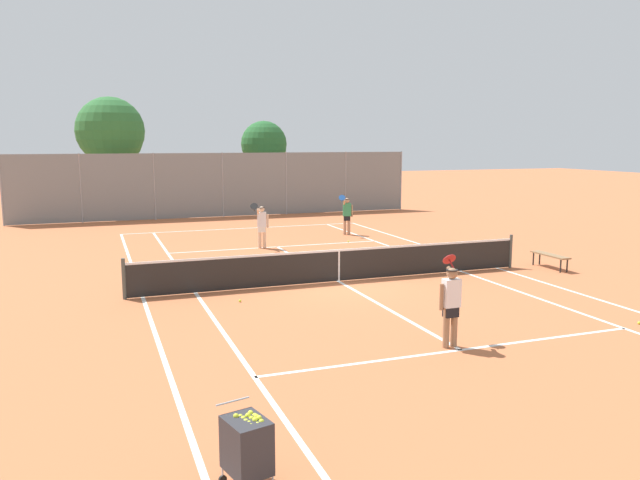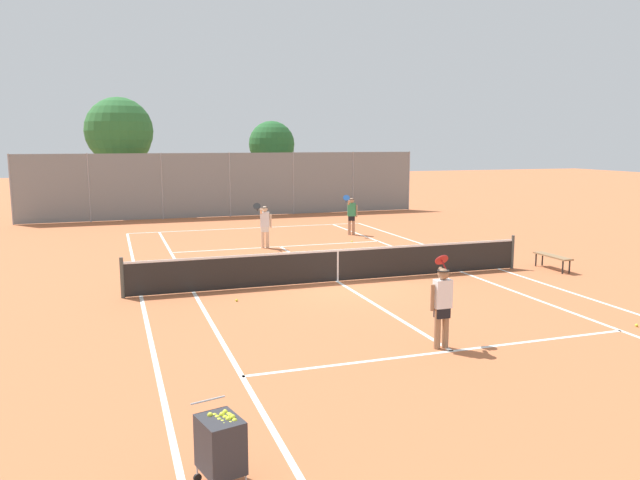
{
  "view_description": "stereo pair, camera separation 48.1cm",
  "coord_description": "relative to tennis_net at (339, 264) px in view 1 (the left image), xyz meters",
  "views": [
    {
      "loc": [
        -6.6,
        -16.41,
        4.03
      ],
      "look_at": [
        -0.03,
        1.5,
        1.0
      ],
      "focal_mm": 35.0,
      "sensor_mm": 36.0,
      "label": 1
    },
    {
      "loc": [
        -6.14,
        -16.57,
        4.03
      ],
      "look_at": [
        -0.03,
        1.5,
        1.0
      ],
      "focal_mm": 35.0,
      "sensor_mm": 36.0,
      "label": 2
    }
  ],
  "objects": [
    {
      "name": "courtside_bench",
      "position": [
        7.04,
        -0.57,
        -0.1
      ],
      "size": [
        0.36,
        1.5,
        0.47
      ],
      "color": "olive",
      "rests_on": "ground"
    },
    {
      "name": "loose_tennis_ball_3",
      "position": [
        -3.22,
        -1.31,
        -0.48
      ],
      "size": [
        0.07,
        0.07,
        0.07
      ],
      "primitive_type": "sphere",
      "color": "#D1DB33",
      "rests_on": "ground"
    },
    {
      "name": "player_near_side",
      "position": [
        -0.11,
        -6.15,
        0.42
      ],
      "size": [
        0.66,
        0.74,
        1.77
      ],
      "color": "#936B4C",
      "rests_on": "ground"
    },
    {
      "name": "player_far_left",
      "position": [
        -0.62,
        6.3,
        0.42
      ],
      "size": [
        0.81,
        0.7,
        1.77
      ],
      "color": "beige",
      "rests_on": "ground"
    },
    {
      "name": "player_far_right",
      "position": [
        3.74,
        8.41,
        0.42
      ],
      "size": [
        0.82,
        0.7,
        1.77
      ],
      "color": "tan",
      "rests_on": "ground"
    },
    {
      "name": "tree_behind_right",
      "position": [
        3.08,
        19.26,
        3.27
      ],
      "size": [
        2.72,
        2.66,
        5.2
      ],
      "color": "brown",
      "rests_on": "ground"
    },
    {
      "name": "tree_behind_left",
      "position": [
        -5.39,
        19.58,
        3.94
      ],
      "size": [
        3.64,
        3.64,
        6.4
      ],
      "color": "brown",
      "rests_on": "ground"
    },
    {
      "name": "loose_tennis_ball_0",
      "position": [
        3.01,
        6.48,
        -0.48
      ],
      "size": [
        0.07,
        0.07,
        0.07
      ],
      "primitive_type": "sphere",
      "color": "#D1DB33",
      "rests_on": "ground"
    },
    {
      "name": "ball_cart",
      "position": [
        -5.06,
        -9.75,
        0.03
      ],
      "size": [
        0.61,
        0.72,
        0.96
      ],
      "color": "#2D2D33",
      "rests_on": "ground"
    },
    {
      "name": "ground_plane",
      "position": [
        0.0,
        0.0,
        -0.51
      ],
      "size": [
        120.0,
        120.0,
        0.0
      ],
      "primitive_type": "plane",
      "color": "#BC663D"
    },
    {
      "name": "loose_tennis_ball_4",
      "position": [
        4.68,
        -6.28,
        -0.48
      ],
      "size": [
        0.07,
        0.07,
        0.07
      ],
      "primitive_type": "sphere",
      "color": "#D1DB33",
      "rests_on": "ground"
    },
    {
      "name": "tennis_net",
      "position": [
        0.0,
        0.0,
        0.0
      ],
      "size": [
        12.0,
        0.1,
        1.07
      ],
      "color": "#474C47",
      "rests_on": "ground"
    },
    {
      "name": "loose_tennis_ball_1",
      "position": [
        -4.58,
        -8.52,
        -0.48
      ],
      "size": [
        0.07,
        0.07,
        0.07
      ],
      "primitive_type": "sphere",
      "color": "#D1DB33",
      "rests_on": "ground"
    },
    {
      "name": "back_fence",
      "position": [
        0.0,
        16.73,
        1.21
      ],
      "size": [
        21.42,
        0.08,
        3.44
      ],
      "color": "gray",
      "rests_on": "ground"
    },
    {
      "name": "court_line_markings",
      "position": [
        0.0,
        0.0,
        -0.51
      ],
      "size": [
        11.1,
        23.9,
        0.01
      ],
      "color": "silver",
      "rests_on": "ground"
    },
    {
      "name": "loose_tennis_ball_2",
      "position": [
        -1.82,
        1.95,
        -0.48
      ],
      "size": [
        0.07,
        0.07,
        0.07
      ],
      "primitive_type": "sphere",
      "color": "#D1DB33",
      "rests_on": "ground"
    }
  ]
}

